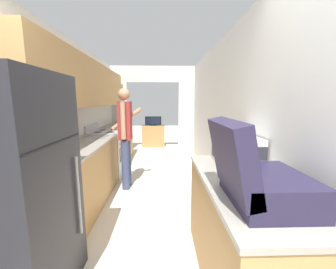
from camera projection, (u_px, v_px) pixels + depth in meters
wall_left at (72, 101)px, 3.19m from camera, size 0.38×7.70×2.50m
wall_right at (233, 121)px, 2.79m from camera, size 0.06×7.70×2.50m
wall_far_with_doorway at (153, 104)px, 5.97m from camera, size 2.79×0.06×2.50m
counter_left at (101, 158)px, 3.86m from camera, size 0.62×4.09×0.91m
counter_right at (240, 233)px, 1.68m from camera, size 0.62×1.49×0.91m
refrigerator at (11, 194)px, 1.48m from camera, size 0.75×0.77×1.72m
range_oven at (107, 152)px, 4.30m from camera, size 0.66×0.78×1.05m
person at (125, 135)px, 3.54m from camera, size 0.55×0.38×1.73m
suitcase at (255, 177)px, 1.24m from camera, size 0.54×0.55×0.51m
microwave at (236, 150)px, 2.02m from camera, size 0.38×0.47×0.27m
tv_cabinet at (153, 136)px, 6.93m from camera, size 0.74×0.42×0.71m
television at (153, 121)px, 6.80m from camera, size 0.53×0.16×0.30m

